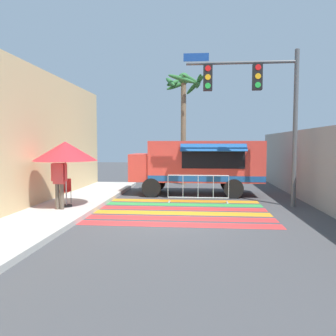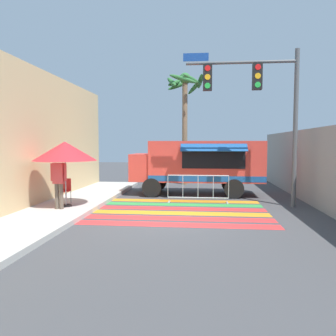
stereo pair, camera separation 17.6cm
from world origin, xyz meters
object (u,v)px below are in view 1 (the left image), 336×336
object	(u,v)px
barricade_front	(198,189)
palm_tree	(184,100)
traffic_signal_pole	(257,95)
vendor_person	(59,178)
patio_umbrella	(65,151)
folding_chair	(64,189)
food_truck	(195,163)

from	to	relation	value
barricade_front	palm_tree	bearing A→B (deg)	97.91
barricade_front	palm_tree	size ratio (longest dim) A/B	0.38
traffic_signal_pole	vendor_person	xyz separation A→B (m)	(-6.47, -1.92, -2.80)
patio_umbrella	vendor_person	distance (m)	0.95
traffic_signal_pole	folding_chair	size ratio (longest dim) A/B	6.31
food_truck	barricade_front	bearing A→B (deg)	-86.69
food_truck	vendor_person	distance (m)	6.22
food_truck	barricade_front	distance (m)	2.25
traffic_signal_pole	palm_tree	xyz separation A→B (m)	(-2.85, 6.20, 0.70)
traffic_signal_pole	vendor_person	world-z (taller)	traffic_signal_pole
food_truck	patio_umbrella	bearing A→B (deg)	-136.34
food_truck	palm_tree	size ratio (longest dim) A/B	0.93
traffic_signal_pole	patio_umbrella	size ratio (longest dim) A/B	2.54
folding_chair	palm_tree	distance (m)	9.05
patio_umbrella	palm_tree	size ratio (longest dim) A/B	0.36
folding_chair	vendor_person	xyz separation A→B (m)	(0.24, -0.96, 0.47)
patio_umbrella	traffic_signal_pole	bearing A→B (deg)	12.98
vendor_person	folding_chair	bearing A→B (deg)	93.70
patio_umbrella	folding_chair	world-z (taller)	patio_umbrella
folding_chair	barricade_front	size ratio (longest dim) A/B	0.38
patio_umbrella	barricade_front	world-z (taller)	patio_umbrella
food_truck	traffic_signal_pole	distance (m)	4.22
food_truck	patio_umbrella	xyz separation A→B (m)	(-4.25, -4.06, 0.58)
barricade_front	palm_tree	world-z (taller)	palm_tree
vendor_person	food_truck	bearing A→B (deg)	35.87
food_truck	palm_tree	xyz separation A→B (m)	(-0.67, 3.63, 3.22)
palm_tree	traffic_signal_pole	bearing A→B (deg)	-65.30
food_truck	folding_chair	bearing A→B (deg)	-142.07
traffic_signal_pole	vendor_person	bearing A→B (deg)	-163.50
traffic_signal_pole	palm_tree	bearing A→B (deg)	114.70
traffic_signal_pole	folding_chair	world-z (taller)	traffic_signal_pole
barricade_front	palm_tree	distance (m)	7.06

